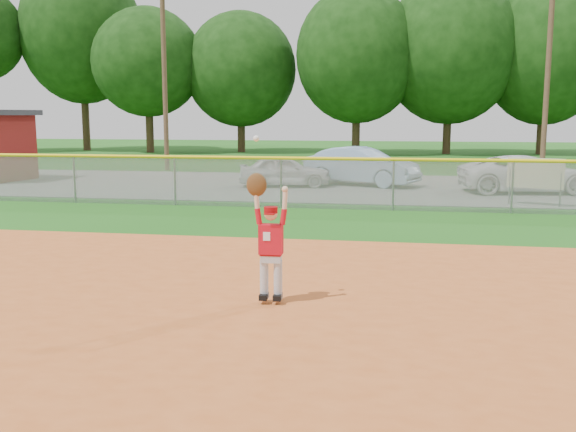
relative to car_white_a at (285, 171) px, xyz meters
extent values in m
plane|color=#1A5313|center=(0.84, -15.46, -0.63)|extent=(120.00, 120.00, 0.00)
cube|color=#B95521|center=(0.84, -18.46, -0.61)|extent=(24.00, 16.00, 0.04)
cube|color=#65625F|center=(0.84, 0.54, -0.61)|extent=(44.00, 10.00, 0.03)
imported|color=silver|center=(0.00, 0.00, 0.00)|extent=(3.71, 2.01, 1.20)
imported|color=#84A4C5|center=(2.87, 1.03, 0.15)|extent=(4.79, 3.14, 1.49)
imported|color=white|center=(8.87, -0.42, 0.06)|extent=(4.99, 2.80, 1.32)
cylinder|color=gray|center=(7.74, -3.61, -0.07)|extent=(0.06, 0.06, 1.11)
cylinder|color=gray|center=(9.12, -4.16, -0.07)|extent=(0.06, 0.06, 1.11)
cube|color=#F7ECCA|center=(8.43, -3.88, 0.39)|extent=(1.57, 0.66, 0.92)
cube|color=gray|center=(0.84, -5.46, 0.12)|extent=(40.00, 0.03, 1.50)
cylinder|color=yellow|center=(0.84, -5.46, 0.87)|extent=(40.00, 0.10, 0.10)
cylinder|color=gray|center=(-5.83, -5.46, 0.12)|extent=(0.06, 0.06, 1.50)
cylinder|color=gray|center=(-2.50, -5.46, 0.12)|extent=(0.06, 0.06, 1.50)
cylinder|color=gray|center=(0.84, -5.46, 0.12)|extent=(0.06, 0.06, 1.50)
cylinder|color=gray|center=(4.17, -5.46, 0.12)|extent=(0.06, 0.06, 1.50)
cylinder|color=gray|center=(7.50, -5.46, 0.12)|extent=(0.06, 0.06, 1.50)
cylinder|color=#4C3823|center=(-7.16, 6.54, 3.87)|extent=(0.24, 0.24, 9.00)
cylinder|color=#4C3823|center=(10.84, 6.54, 3.87)|extent=(0.24, 0.24, 9.00)
cylinder|color=#422D1C|center=(-19.77, 22.94, 2.42)|extent=(0.56, 0.56, 6.10)
ellipsoid|color=#193F0F|center=(-19.77, 22.94, 8.38)|extent=(9.19, 9.19, 10.85)
cylinder|color=#422D1C|center=(-13.79, 21.06, 1.59)|extent=(0.56, 0.56, 4.43)
ellipsoid|color=#193F0F|center=(-13.79, 21.06, 5.92)|extent=(8.01, 8.01, 7.88)
cylinder|color=#422D1C|center=(-7.24, 22.71, 1.42)|extent=(0.56, 0.56, 4.11)
ellipsoid|color=#193F0F|center=(-7.24, 22.71, 5.44)|extent=(8.19, 8.19, 8.39)
cylinder|color=#422D1C|center=(1.37, 21.68, 1.69)|extent=(0.56, 0.56, 4.64)
ellipsoid|color=#193F0F|center=(1.37, 21.68, 6.23)|extent=(8.57, 8.57, 9.43)
cylinder|color=#422D1C|center=(7.75, 22.88, 1.82)|extent=(0.56, 0.56, 4.89)
ellipsoid|color=#193F0F|center=(7.75, 22.88, 6.59)|extent=(9.41, 9.41, 10.28)
cylinder|color=#422D1C|center=(14.27, 23.55, 1.76)|extent=(0.56, 0.56, 4.78)
ellipsoid|color=#193F0F|center=(14.27, 23.55, 6.43)|extent=(8.62, 8.62, 10.06)
cylinder|color=silver|center=(2.36, -15.34, -0.24)|extent=(0.13, 0.13, 0.57)
cylinder|color=silver|center=(2.56, -15.33, -0.24)|extent=(0.13, 0.13, 0.57)
cube|color=black|center=(2.36, -15.37, -0.49)|extent=(0.12, 0.23, 0.08)
cube|color=black|center=(2.56, -15.37, -0.49)|extent=(0.12, 0.23, 0.08)
cube|color=silver|center=(2.46, -15.33, 0.08)|extent=(0.30, 0.17, 0.11)
cube|color=maroon|center=(2.46, -15.33, 0.15)|extent=(0.31, 0.18, 0.05)
cube|color=red|center=(2.46, -15.33, 0.36)|extent=(0.35, 0.19, 0.44)
cube|color=white|center=(2.42, -15.43, 0.42)|extent=(0.10, 0.01, 0.13)
sphere|color=beige|center=(2.46, -15.33, 0.74)|extent=(0.20, 0.20, 0.20)
cylinder|color=#93090B|center=(2.46, -15.33, 0.80)|extent=(0.20, 0.20, 0.09)
cube|color=#93090B|center=(2.46, -15.44, 0.76)|extent=(0.15, 0.12, 0.02)
cylinder|color=red|center=(2.28, -15.34, 0.70)|extent=(0.11, 0.08, 0.24)
cylinder|color=beige|center=(2.25, -15.34, 0.94)|extent=(0.09, 0.07, 0.26)
ellipsoid|color=#4C2D14|center=(2.25, -15.34, 1.16)|extent=(0.30, 0.14, 0.34)
sphere|color=white|center=(2.25, -15.34, 1.82)|extent=(0.09, 0.09, 0.09)
cylinder|color=red|center=(2.64, -15.33, 0.70)|extent=(0.11, 0.08, 0.24)
cylinder|color=beige|center=(2.67, -15.33, 0.94)|extent=(0.09, 0.07, 0.26)
sphere|color=beige|center=(2.67, -15.33, 1.10)|extent=(0.09, 0.09, 0.09)
camera|label=1|loc=(4.23, -24.33, 2.16)|focal=40.00mm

